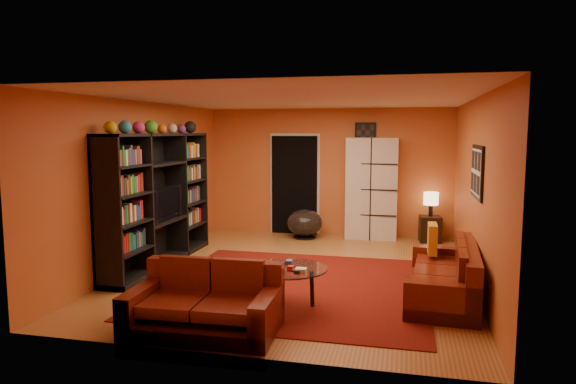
% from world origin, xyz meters
% --- Properties ---
extents(floor, '(6.00, 6.00, 0.00)m').
position_xyz_m(floor, '(0.00, 0.00, 0.00)').
color(floor, brown).
rests_on(floor, ground).
extents(ceiling, '(6.00, 6.00, 0.00)m').
position_xyz_m(ceiling, '(0.00, 0.00, 2.60)').
color(ceiling, white).
rests_on(ceiling, wall_back).
extents(wall_back, '(6.00, 0.00, 6.00)m').
position_xyz_m(wall_back, '(0.00, 3.00, 1.30)').
color(wall_back, '#BB5A29').
rests_on(wall_back, floor).
extents(wall_front, '(6.00, 0.00, 6.00)m').
position_xyz_m(wall_front, '(0.00, -3.00, 1.30)').
color(wall_front, '#BB5A29').
rests_on(wall_front, floor).
extents(wall_left, '(0.00, 6.00, 6.00)m').
position_xyz_m(wall_left, '(-2.50, 0.00, 1.30)').
color(wall_left, '#BB5A29').
rests_on(wall_left, floor).
extents(wall_right, '(0.00, 6.00, 6.00)m').
position_xyz_m(wall_right, '(2.50, 0.00, 1.30)').
color(wall_right, '#BB5A29').
rests_on(wall_right, floor).
extents(rug, '(3.60, 3.60, 0.01)m').
position_xyz_m(rug, '(0.10, -0.70, 0.01)').
color(rug, '#4F0D09').
rests_on(rug, floor).
extents(doorway, '(0.95, 0.10, 2.04)m').
position_xyz_m(doorway, '(-0.70, 2.96, 1.02)').
color(doorway, black).
rests_on(doorway, floor).
extents(wall_art_right, '(0.03, 1.00, 0.70)m').
position_xyz_m(wall_art_right, '(2.48, -0.30, 1.60)').
color(wall_art_right, black).
rests_on(wall_art_right, wall_right).
extents(wall_art_back, '(0.42, 0.03, 0.52)m').
position_xyz_m(wall_art_back, '(0.75, 2.98, 2.05)').
color(wall_art_back, black).
rests_on(wall_art_back, wall_back).
extents(entertainment_unit, '(0.45, 3.00, 2.10)m').
position_xyz_m(entertainment_unit, '(-2.27, 0.00, 1.05)').
color(entertainment_unit, black).
rests_on(entertainment_unit, floor).
extents(tv, '(0.95, 0.12, 0.55)m').
position_xyz_m(tv, '(-2.23, -0.00, 0.99)').
color(tv, black).
rests_on(tv, entertainment_unit).
extents(sofa, '(0.96, 2.09, 0.85)m').
position_xyz_m(sofa, '(2.13, -0.77, 0.29)').
color(sofa, '#4F120A').
rests_on(sofa, rug).
extents(loveseat, '(1.61, 1.00, 0.85)m').
position_xyz_m(loveseat, '(-0.50, -2.41, 0.28)').
color(loveseat, '#4F120A').
rests_on(loveseat, rug).
extents(throw_pillow, '(0.12, 0.42, 0.42)m').
position_xyz_m(throw_pillow, '(1.95, -0.08, 0.63)').
color(throw_pillow, orange).
rests_on(throw_pillow, sofa).
extents(coffee_table, '(0.96, 0.96, 0.48)m').
position_xyz_m(coffee_table, '(0.20, -1.54, 0.44)').
color(coffee_table, silver).
rests_on(coffee_table, floor).
extents(storage_cabinet, '(1.03, 0.50, 2.01)m').
position_xyz_m(storage_cabinet, '(0.90, 2.80, 1.00)').
color(storage_cabinet, beige).
rests_on(storage_cabinet, floor).
extents(bowl_chair, '(0.71, 0.71, 0.58)m').
position_xyz_m(bowl_chair, '(-0.39, 2.50, 0.31)').
color(bowl_chair, black).
rests_on(bowl_chair, floor).
extents(side_table, '(0.43, 0.43, 0.50)m').
position_xyz_m(side_table, '(2.05, 2.73, 0.25)').
color(side_table, black).
rests_on(side_table, floor).
extents(table_lamp, '(0.28, 0.28, 0.47)m').
position_xyz_m(table_lamp, '(2.05, 2.73, 0.83)').
color(table_lamp, black).
rests_on(table_lamp, side_table).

